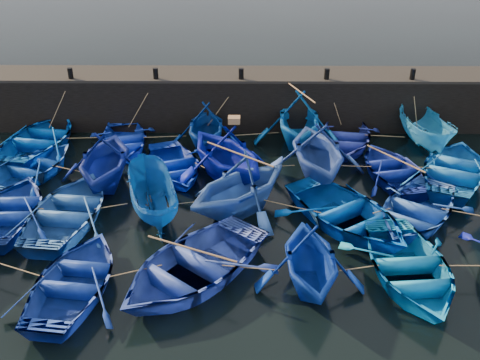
{
  "coord_description": "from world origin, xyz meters",
  "views": [
    {
      "loc": [
        0.15,
        -14.66,
        10.44
      ],
      "look_at": [
        0.0,
        3.2,
        0.7
      ],
      "focal_mm": 40.0,
      "sensor_mm": 36.0,
      "label": 1
    }
  ],
  "objects_px": {
    "boat_8": "(174,165)",
    "wooden_crate": "(234,120)",
    "boat_13": "(11,210)",
    "boat_0": "(41,138)"
  },
  "relations": [
    {
      "from": "boat_0",
      "to": "boat_8",
      "type": "distance_m",
      "value": 6.74
    },
    {
      "from": "boat_13",
      "to": "boat_0",
      "type": "bearing_deg",
      "value": -83.74
    },
    {
      "from": "boat_0",
      "to": "wooden_crate",
      "type": "height_order",
      "value": "wooden_crate"
    },
    {
      "from": "boat_8",
      "to": "boat_0",
      "type": "bearing_deg",
      "value": 138.77
    },
    {
      "from": "boat_13",
      "to": "wooden_crate",
      "type": "height_order",
      "value": "wooden_crate"
    },
    {
      "from": "boat_8",
      "to": "boat_13",
      "type": "bearing_deg",
      "value": -166.45
    },
    {
      "from": "boat_0",
      "to": "boat_8",
      "type": "relative_size",
      "value": 1.25
    },
    {
      "from": "boat_0",
      "to": "boat_8",
      "type": "height_order",
      "value": "boat_0"
    },
    {
      "from": "boat_13",
      "to": "wooden_crate",
      "type": "relative_size",
      "value": 9.85
    },
    {
      "from": "boat_8",
      "to": "wooden_crate",
      "type": "height_order",
      "value": "wooden_crate"
    }
  ]
}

